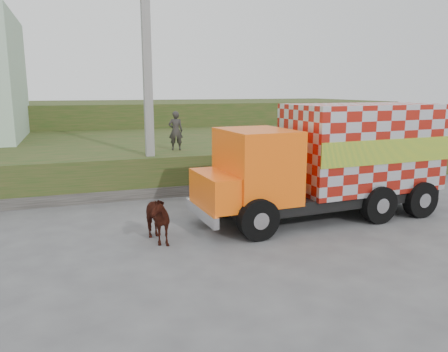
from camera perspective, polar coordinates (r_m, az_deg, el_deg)
name	(u,v)px	position (r m, az deg, el deg)	size (l,w,h in m)	color
ground	(214,228)	(12.71, -1.35, -6.81)	(120.00, 120.00, 0.00)	#474749
embankment	(152,154)	(22.05, -9.38, 2.81)	(40.00, 12.00, 1.50)	#224316
embankment_far	(124,122)	(33.80, -12.99, 6.87)	(40.00, 12.00, 3.00)	#224316
retaining_strip	(126,194)	(16.24, -12.71, -2.34)	(16.00, 0.50, 0.40)	#595651
utility_pole	(148,85)	(16.33, -9.92, 11.57)	(1.20, 0.30, 8.00)	gray
cargo_truck	(333,160)	(13.96, 14.06, 2.10)	(7.95, 3.07, 3.49)	black
cow	(153,218)	(11.57, -9.23, -5.43)	(0.70, 1.54, 1.30)	#321C0C
pedestrian	(176,131)	(17.84, -6.33, 5.90)	(0.58, 0.38, 1.58)	#322F2C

